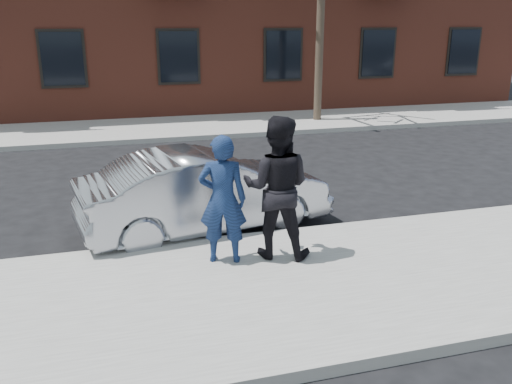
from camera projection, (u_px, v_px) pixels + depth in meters
name	position (u px, v px, depth m)	size (l,w,h in m)	color
ground	(313.00, 282.00, 7.40)	(100.00, 100.00, 0.00)	black
near_sidewalk	(320.00, 285.00, 7.15)	(50.00, 3.50, 0.15)	gray
near_curb	(278.00, 235.00, 8.80)	(50.00, 0.10, 0.15)	#999691
far_sidewalk	(186.00, 127.00, 17.69)	(50.00, 3.50, 0.15)	gray
far_curb	(195.00, 138.00, 16.04)	(50.00, 0.10, 0.15)	#999691
silver_sedan	(206.00, 191.00, 9.03)	(1.46, 4.18, 1.38)	#999BA3
man_hoodie	(223.00, 199.00, 7.45)	(0.76, 0.61, 1.82)	navy
man_peacoat	(277.00, 188.00, 7.61)	(1.22, 1.12, 2.04)	black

